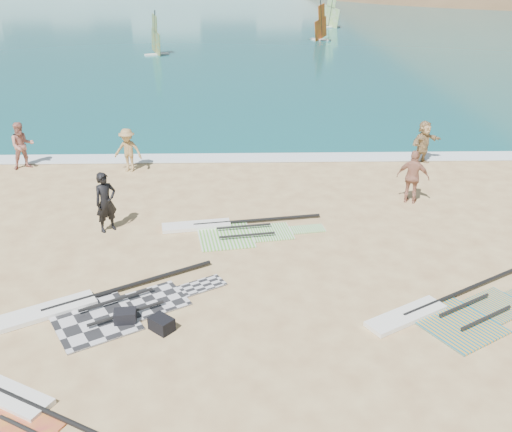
{
  "coord_description": "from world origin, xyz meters",
  "views": [
    {
      "loc": [
        0.04,
        -11.63,
        8.14
      ],
      "look_at": [
        0.41,
        4.0,
        1.0
      ],
      "focal_mm": 40.0,
      "sensor_mm": 36.0,
      "label": 1
    }
  ],
  "objects_px": {
    "rig_red": "(23,427)",
    "beachgoer_right": "(424,142)",
    "gear_bag_near": "(125,317)",
    "beachgoer_back": "(413,177)",
    "rig_orange": "(450,312)",
    "rig_green": "(230,229)",
    "person_wetsuit": "(106,202)",
    "beachgoer_left": "(22,146)",
    "rig_grey": "(98,307)",
    "gear_bag_far": "(162,324)",
    "beachgoer_mid": "(128,150)"
  },
  "relations": [
    {
      "from": "beachgoer_back",
      "to": "beachgoer_mid",
      "type": "bearing_deg",
      "value": 5.17
    },
    {
      "from": "person_wetsuit",
      "to": "beachgoer_left",
      "type": "height_order",
      "value": "person_wetsuit"
    },
    {
      "from": "person_wetsuit",
      "to": "beachgoer_left",
      "type": "distance_m",
      "value": 7.74
    },
    {
      "from": "rig_green",
      "to": "gear_bag_far",
      "type": "relative_size",
      "value": 9.53
    },
    {
      "from": "rig_orange",
      "to": "gear_bag_far",
      "type": "height_order",
      "value": "gear_bag_far"
    },
    {
      "from": "beachgoer_right",
      "to": "gear_bag_near",
      "type": "bearing_deg",
      "value": -168.15
    },
    {
      "from": "rig_grey",
      "to": "beachgoer_right",
      "type": "distance_m",
      "value": 15.79
    },
    {
      "from": "rig_grey",
      "to": "rig_orange",
      "type": "xyz_separation_m",
      "value": [
        8.84,
        -0.43,
        -0.0
      ]
    },
    {
      "from": "rig_orange",
      "to": "beachgoer_right",
      "type": "xyz_separation_m",
      "value": [
        2.56,
        11.32,
        0.89
      ]
    },
    {
      "from": "gear_bag_near",
      "to": "beachgoer_mid",
      "type": "bearing_deg",
      "value": 99.55
    },
    {
      "from": "rig_grey",
      "to": "rig_orange",
      "type": "distance_m",
      "value": 8.85
    },
    {
      "from": "gear_bag_far",
      "to": "beachgoer_right",
      "type": "height_order",
      "value": "beachgoer_right"
    },
    {
      "from": "gear_bag_far",
      "to": "beachgoer_left",
      "type": "bearing_deg",
      "value": 121.74
    },
    {
      "from": "rig_green",
      "to": "person_wetsuit",
      "type": "relative_size",
      "value": 2.71
    },
    {
      "from": "beachgoer_back",
      "to": "rig_grey",
      "type": "bearing_deg",
      "value": 57.74
    },
    {
      "from": "beachgoer_left",
      "to": "gear_bag_near",
      "type": "bearing_deg",
      "value": -90.49
    },
    {
      "from": "gear_bag_far",
      "to": "rig_green",
      "type": "bearing_deg",
      "value": 74.08
    },
    {
      "from": "gear_bag_far",
      "to": "beachgoer_mid",
      "type": "relative_size",
      "value": 0.31
    },
    {
      "from": "rig_grey",
      "to": "rig_green",
      "type": "xyz_separation_m",
      "value": [
        3.27,
        4.44,
        -0.0
      ]
    },
    {
      "from": "rig_grey",
      "to": "beachgoer_back",
      "type": "bearing_deg",
      "value": 3.59
    },
    {
      "from": "gear_bag_near",
      "to": "beachgoer_back",
      "type": "xyz_separation_m",
      "value": [
        8.95,
        7.27,
        0.81
      ]
    },
    {
      "from": "gear_bag_near",
      "to": "beachgoer_left",
      "type": "distance_m",
      "value": 12.94
    },
    {
      "from": "gear_bag_near",
      "to": "rig_red",
      "type": "bearing_deg",
      "value": -111.0
    },
    {
      "from": "rig_green",
      "to": "person_wetsuit",
      "type": "bearing_deg",
      "value": 168.42
    },
    {
      "from": "rig_grey",
      "to": "beachgoer_mid",
      "type": "bearing_deg",
      "value": 64.9
    },
    {
      "from": "beachgoer_mid",
      "to": "beachgoer_back",
      "type": "height_order",
      "value": "beachgoer_back"
    },
    {
      "from": "rig_green",
      "to": "rig_orange",
      "type": "xyz_separation_m",
      "value": [
        5.57,
        -4.86,
        0.0
      ]
    },
    {
      "from": "rig_grey",
      "to": "beachgoer_right",
      "type": "xyz_separation_m",
      "value": [
        11.4,
        10.89,
        0.89
      ]
    },
    {
      "from": "rig_red",
      "to": "beachgoer_left",
      "type": "bearing_deg",
      "value": 137.21
    },
    {
      "from": "rig_orange",
      "to": "beachgoer_back",
      "type": "distance_m",
      "value": 7.21
    },
    {
      "from": "rig_grey",
      "to": "beachgoer_back",
      "type": "relative_size",
      "value": 2.95
    },
    {
      "from": "rig_green",
      "to": "beachgoer_left",
      "type": "xyz_separation_m",
      "value": [
        -8.72,
        6.25,
        0.94
      ]
    },
    {
      "from": "rig_red",
      "to": "person_wetsuit",
      "type": "relative_size",
      "value": 2.58
    },
    {
      "from": "rig_orange",
      "to": "beachgoer_right",
      "type": "bearing_deg",
      "value": 46.76
    },
    {
      "from": "rig_grey",
      "to": "person_wetsuit",
      "type": "height_order",
      "value": "person_wetsuit"
    },
    {
      "from": "rig_green",
      "to": "rig_red",
      "type": "bearing_deg",
      "value": -123.38
    },
    {
      "from": "rig_grey",
      "to": "rig_green",
      "type": "relative_size",
      "value": 1.07
    },
    {
      "from": "rig_red",
      "to": "beachgoer_back",
      "type": "distance_m",
      "value": 14.84
    },
    {
      "from": "rig_grey",
      "to": "rig_green",
      "type": "bearing_deg",
      "value": 22.9
    },
    {
      "from": "gear_bag_far",
      "to": "beachgoer_left",
      "type": "relative_size",
      "value": 0.29
    },
    {
      "from": "rig_orange",
      "to": "gear_bag_near",
      "type": "relative_size",
      "value": 9.9
    },
    {
      "from": "rig_orange",
      "to": "beachgoer_mid",
      "type": "height_order",
      "value": "beachgoer_mid"
    },
    {
      "from": "rig_grey",
      "to": "gear_bag_far",
      "type": "relative_size",
      "value": 10.18
    },
    {
      "from": "rig_grey",
      "to": "gear_bag_near",
      "type": "distance_m",
      "value": 1.03
    },
    {
      "from": "gear_bag_near",
      "to": "beachgoer_back",
      "type": "distance_m",
      "value": 11.56
    },
    {
      "from": "rig_grey",
      "to": "beachgoer_back",
      "type": "xyz_separation_m",
      "value": [
        9.77,
        6.66,
        0.92
      ]
    },
    {
      "from": "rig_red",
      "to": "beachgoer_right",
      "type": "relative_size",
      "value": 2.74
    },
    {
      "from": "rig_orange",
      "to": "rig_red",
      "type": "xyz_separation_m",
      "value": [
        -9.33,
        -3.59,
        0.0
      ]
    },
    {
      "from": "rig_grey",
      "to": "gear_bag_near",
      "type": "height_order",
      "value": "gear_bag_near"
    },
    {
      "from": "gear_bag_far",
      "to": "beachgoer_back",
      "type": "distance_m",
      "value": 11.08
    }
  ]
}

